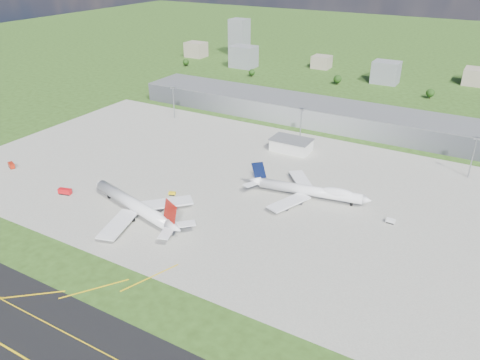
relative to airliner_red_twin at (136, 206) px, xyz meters
The scene contains 25 objects.
ground 170.40m from the airliner_red_twin, 81.98° to the left, with size 1400.00×1400.00×0.00m, color #2B4716.
taxiway 94.54m from the airliner_red_twin, 75.43° to the right, with size 1400.00×60.00×0.06m, color black.
apron 67.88m from the airliner_red_twin, 60.08° to the left, with size 360.00×190.00×0.08m, color gray.
terminal 185.19m from the airliner_red_twin, 82.63° to the left, with size 300.00×42.00×15.00m, color gray.
ops_building 123.37m from the airliner_red_twin, 74.12° to the left, with size 26.00×16.00×8.00m, color silver.
mast_west 154.36m from the airliner_red_twin, 119.71° to the left, with size 3.50×2.00×25.90m.
mast_center 138.39m from the airliner_red_twin, 75.83° to the left, with size 3.50×2.00×25.90m.
mast_east 196.67m from the airliner_red_twin, 42.92° to the left, with size 3.50×2.00×25.90m.
airliner_red_twin is the anchor object (origin of this frame).
airliner_blue_quad 93.65m from the airliner_red_twin, 40.91° to the left, with size 68.65×53.31×17.97m.
fire_truck 50.81m from the airliner_red_twin, behind, with size 7.98×4.65×3.35m.
crash_tender 107.81m from the airliner_red_twin, behind, with size 6.75×4.84×3.24m.
tug_yellow 27.35m from the airliner_red_twin, 85.09° to the left, with size 4.32×3.42×1.86m.
van_white_near 93.85m from the airliner_red_twin, 44.01° to the left, with size 3.66×6.12×2.87m.
van_white_far 129.57m from the airliner_red_twin, 26.45° to the left, with size 4.60×2.32×2.37m.
bldg_far_w 391.42m from the airliner_red_twin, 120.09° to the left, with size 24.00×20.00×18.00m, color gray.
bldg_w 339.26m from the airliner_red_twin, 110.04° to the left, with size 28.00×22.00×24.00m, color slate.
bldg_cw 360.48m from the airliner_red_twin, 95.77° to the left, with size 20.00×18.00×14.00m, color gray.
bldg_c 331.60m from the airliner_red_twin, 82.42° to the left, with size 26.00×20.00×22.00m, color slate.
bldg_ce 388.88m from the airliner_red_twin, 71.44° to the left, with size 22.00×24.00×16.00m, color gray.
bldg_tall_w 409.96m from the airliner_red_twin, 112.42° to the left, with size 22.00×20.00×44.00m, color slate.
tree_far_w 338.21m from the airliner_red_twin, 121.41° to the left, with size 7.20×7.20×8.80m.
tree_w 296.48m from the airliner_red_twin, 106.91° to the left, with size 6.75×6.75×8.25m.
tree_c 298.68m from the airliner_red_twin, 89.28° to the left, with size 8.10×8.10×9.90m.
tree_e 308.25m from the airliner_red_twin, 72.29° to the left, with size 7.65×7.65×9.35m.
Camera 1 is at (126.23, -173.18, 124.86)m, focal length 35.00 mm.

